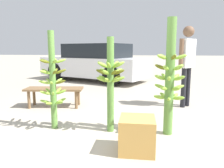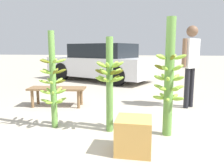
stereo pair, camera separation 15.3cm
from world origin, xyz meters
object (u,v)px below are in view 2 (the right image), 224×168
at_px(vendor_person, 191,58).
at_px(banana_stalk_right, 169,78).
at_px(market_bench, 57,90).
at_px(banana_stalk_left, 53,81).
at_px(parked_car, 100,63).
at_px(banana_stalk_center, 110,80).
at_px(produce_crate, 134,135).

bearing_deg(vendor_person, banana_stalk_right, 23.67).
distance_m(banana_stalk_right, market_bench, 2.59).
distance_m(banana_stalk_left, market_bench, 1.38).
xyz_separation_m(banana_stalk_right, parked_car, (-2.19, 5.25, -0.14)).
relative_size(banana_stalk_left, vendor_person, 0.88).
bearing_deg(banana_stalk_right, vendor_person, 71.10).
bearing_deg(parked_car, banana_stalk_center, -142.06).
relative_size(banana_stalk_center, vendor_person, 0.83).
bearing_deg(produce_crate, banana_stalk_left, 154.09).
xyz_separation_m(market_bench, produce_crate, (1.79, -1.85, -0.14)).
bearing_deg(banana_stalk_right, banana_stalk_center, 179.82).
height_order(banana_stalk_right, vendor_person, vendor_person).
relative_size(banana_stalk_left, produce_crate, 3.57).
bearing_deg(market_bench, produce_crate, -52.88).
bearing_deg(market_bench, banana_stalk_left, -75.00).
bearing_deg(banana_stalk_center, produce_crate, -56.52).
bearing_deg(market_bench, banana_stalk_right, -35.95).
bearing_deg(produce_crate, banana_stalk_right, 54.62).
xyz_separation_m(banana_stalk_right, vendor_person, (0.56, 1.62, 0.21)).
height_order(banana_stalk_right, produce_crate, banana_stalk_right).
xyz_separation_m(banana_stalk_center, vendor_person, (1.40, 1.62, 0.26)).
relative_size(banana_stalk_right, market_bench, 1.33).
height_order(banana_stalk_center, vendor_person, vendor_person).
relative_size(banana_stalk_right, parked_car, 0.37).
bearing_deg(banana_stalk_right, parked_car, 112.61).
distance_m(market_bench, parked_car, 4.03).
xyz_separation_m(banana_stalk_center, market_bench, (-1.38, 1.24, -0.43)).
distance_m(banana_stalk_right, produce_crate, 0.98).
xyz_separation_m(banana_stalk_center, parked_car, (-1.34, 5.25, -0.09)).
xyz_separation_m(banana_stalk_left, produce_crate, (1.30, -0.63, -0.53)).
relative_size(vendor_person, produce_crate, 4.04).
distance_m(vendor_person, market_bench, 2.89).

